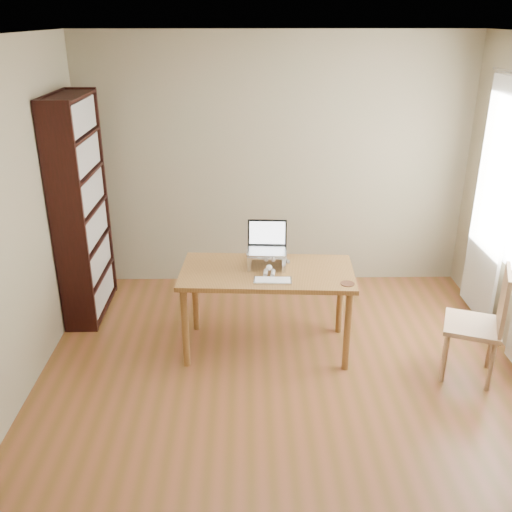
{
  "coord_description": "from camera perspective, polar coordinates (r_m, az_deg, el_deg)",
  "views": [
    {
      "loc": [
        -0.3,
        -3.53,
        2.72
      ],
      "look_at": [
        -0.22,
        0.79,
        0.89
      ],
      "focal_mm": 40.0,
      "sensor_mm": 36.0,
      "label": 1
    }
  ],
  "objects": [
    {
      "name": "room",
      "position": [
        3.83,
        3.97,
        1.17
      ],
      "size": [
        4.04,
        4.54,
        2.64
      ],
      "color": "brown",
      "rests_on": "ground"
    },
    {
      "name": "bookshelf",
      "position": [
        5.56,
        -17.06,
        4.48
      ],
      "size": [
        0.3,
        0.9,
        2.1
      ],
      "color": "black",
      "rests_on": "ground"
    },
    {
      "name": "desk",
      "position": [
        4.8,
        1.1,
        -2.46
      ],
      "size": [
        1.48,
        0.8,
        0.75
      ],
      "rotation": [
        0.0,
        0.0,
        -0.06
      ],
      "color": "brown",
      "rests_on": "ground"
    },
    {
      "name": "laptop_stand",
      "position": [
        4.8,
        1.08,
        -0.15
      ],
      "size": [
        0.32,
        0.25,
        0.13
      ],
      "rotation": [
        0.0,
        0.0,
        -0.06
      ],
      "color": "silver",
      "rests_on": "desk"
    },
    {
      "name": "laptop",
      "position": [
        4.82,
        1.07,
        1.32
      ],
      "size": [
        0.35,
        0.29,
        0.24
      ],
      "rotation": [
        0.0,
        0.0,
        -0.06
      ],
      "color": "silver",
      "rests_on": "laptop_stand"
    },
    {
      "name": "keyboard",
      "position": [
        4.56,
        1.67,
        -2.47
      ],
      "size": [
        0.31,
        0.15,
        0.02
      ],
      "rotation": [
        0.0,
        0.0,
        -0.05
      ],
      "color": "silver",
      "rests_on": "desk"
    },
    {
      "name": "coaster",
      "position": [
        4.58,
        9.15,
        -2.75
      ],
      "size": [
        0.11,
        0.11,
        0.01
      ],
      "primitive_type": "cylinder",
      "color": "#522E1C",
      "rests_on": "desk"
    },
    {
      "name": "cat",
      "position": [
        4.84,
        1.44,
        -0.14
      ],
      "size": [
        0.26,
        0.49,
        0.16
      ],
      "rotation": [
        0.0,
        0.0,
        -0.1
      ],
      "color": "#49443A",
      "rests_on": "desk"
    },
    {
      "name": "chair",
      "position": [
        4.85,
        21.76,
        -5.83
      ],
      "size": [
        0.55,
        0.55,
        0.96
      ],
      "rotation": [
        0.0,
        0.0,
        -0.37
      ],
      "color": "#A07B56",
      "rests_on": "ground"
    }
  ]
}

